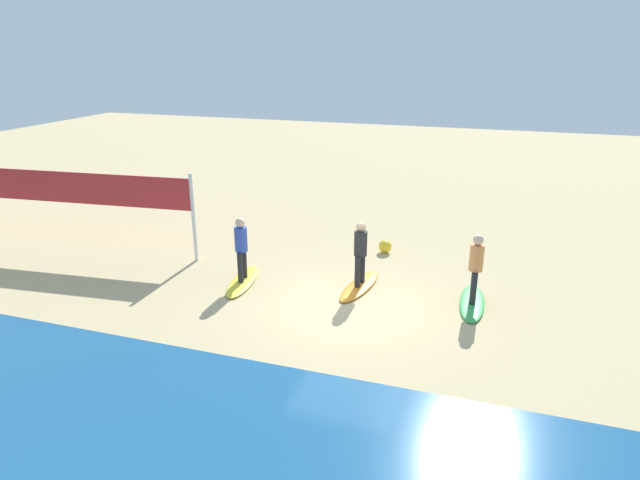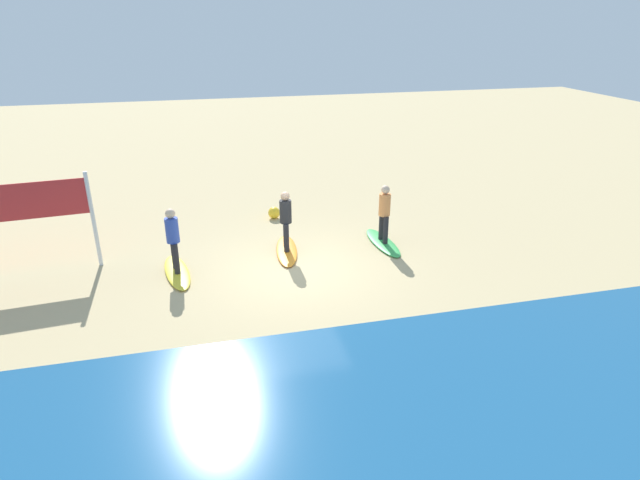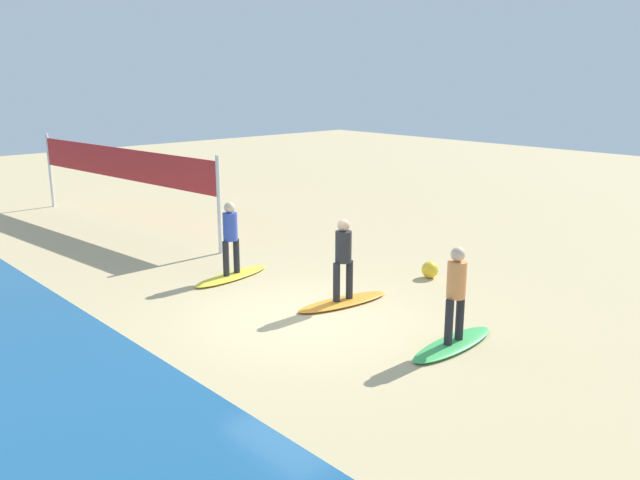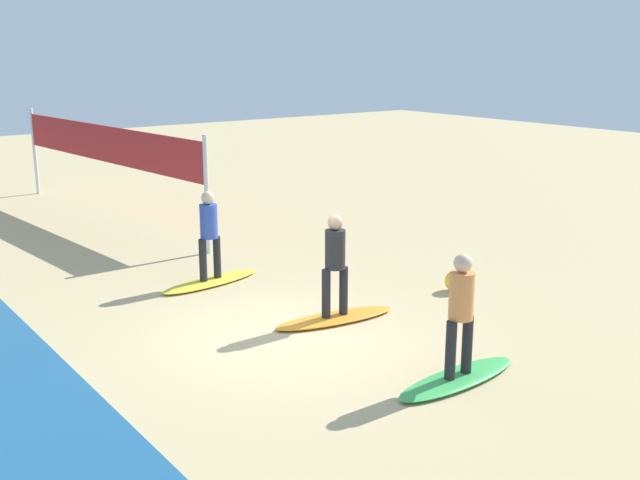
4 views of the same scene
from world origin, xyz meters
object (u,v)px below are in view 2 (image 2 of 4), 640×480
object	(u,v)px
surfboard_green	(383,242)
surfer_yellow	(173,236)
surfboard_yellow	(177,272)
beach_ball	(274,213)
surfer_orange	(286,217)
surfboard_orange	(287,251)
surfer_green	(384,210)

from	to	relation	value
surfboard_green	surfer_yellow	world-z (taller)	surfer_yellow
surfboard_yellow	beach_ball	size ratio (longest dim) A/B	5.55
surfboard_yellow	surfer_yellow	size ratio (longest dim) A/B	1.28
surfboard_yellow	surfer_orange	bearing A→B (deg)	93.82
surfboard_orange	surfer_orange	bearing A→B (deg)	0.00
surfer_orange	surfboard_yellow	world-z (taller)	surfer_orange
surfboard_yellow	surfer_yellow	distance (m)	0.99
surfboard_orange	surfboard_yellow	xyz separation A→B (m)	(2.91, 0.64, 0.00)
surfer_yellow	beach_ball	world-z (taller)	surfer_yellow
surfboard_yellow	surfboard_orange	bearing A→B (deg)	93.82
surfboard_orange	surfer_yellow	size ratio (longest dim) A/B	1.28
surfer_green	surfer_yellow	world-z (taller)	same
surfboard_orange	surfer_orange	distance (m)	0.99
surfer_orange	surfboard_green	bearing A→B (deg)	177.91
surfer_orange	surfboard_yellow	xyz separation A→B (m)	(2.91, 0.64, -0.99)
surfer_orange	surfer_yellow	xyz separation A→B (m)	(2.91, 0.64, 0.00)
beach_ball	surfboard_green	bearing A→B (deg)	134.12
surfer_green	surfboard_orange	world-z (taller)	surfer_green
surfboard_green	surfer_yellow	size ratio (longest dim) A/B	1.28
surfer_orange	beach_ball	size ratio (longest dim) A/B	4.33
surfer_green	surfboard_yellow	distance (m)	5.77
surfer_green	surfer_yellow	xyz separation A→B (m)	(5.66, 0.54, 0.00)
surfer_orange	beach_ball	bearing A→B (deg)	-91.81
surfer_green	surfer_orange	world-z (taller)	same
surfer_yellow	beach_ball	bearing A→B (deg)	-132.33
surfboard_orange	surfer_yellow	distance (m)	3.14
surfboard_orange	surfboard_yellow	size ratio (longest dim) A/B	1.00
surfboard_green	surfboard_orange	distance (m)	2.75
surfer_green	surfer_orange	bearing A→B (deg)	-2.09
surfboard_yellow	surfer_yellow	xyz separation A→B (m)	(0.00, -0.00, 0.99)
surfer_yellow	surfboard_orange	bearing A→B (deg)	-167.62
beach_ball	surfboard_orange	bearing A→B (deg)	88.19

